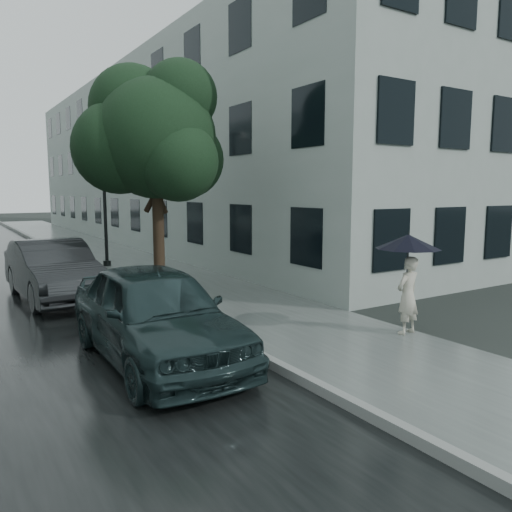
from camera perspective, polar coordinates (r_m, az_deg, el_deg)
ground at (r=9.44m, az=7.84°, el=-9.72°), size 120.00×120.00×0.00m
sidewalk at (r=20.02m, az=-14.32°, el=-0.68°), size 3.50×60.00×0.01m
kerb_near at (r=19.53m, az=-19.41°, el=-0.87°), size 0.15×60.00×0.15m
building_near at (r=28.74m, az=-9.30°, el=10.87°), size 7.02×36.00×9.00m
pedestrian at (r=10.12m, az=16.95°, el=-4.32°), size 0.60×0.43×1.52m
umbrella at (r=9.98m, az=17.00°, el=1.57°), size 1.27×1.27×1.06m
street_tree at (r=13.25m, az=-11.54°, el=13.16°), size 3.96×3.59×6.05m
lamp_post at (r=19.07m, az=-17.44°, el=7.79°), size 0.84×0.39×5.22m
car_near at (r=8.34m, az=-11.43°, el=-6.45°), size 1.92×4.67×1.58m
car_far at (r=13.75m, az=-22.17°, el=-1.49°), size 1.82×4.68×1.52m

